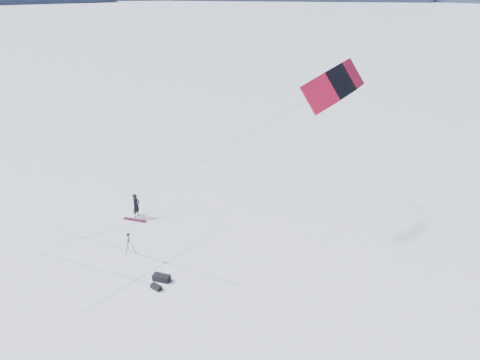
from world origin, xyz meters
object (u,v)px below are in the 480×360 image
Objects in this scene: snowboard at (135,220)px; tripod at (129,241)px; gear_bag_b at (156,287)px; snowkiter at (137,217)px; gear_bag_a at (161,278)px.

tripod is (2.58, -3.27, 0.86)m from snowboard.
snowkiter is at bearing 147.99° from gear_bag_b.
tripod is 1.40× the size of gear_bag_a.
tripod reaches higher than gear_bag_b.
gear_bag_a reaches higher than snowboard.
snowkiter is at bearing 95.64° from tripod.
gear_bag_b is at bearing -52.31° from snowboard.
snowkiter is 2.53× the size of gear_bag_b.
gear_bag_a is at bearing -49.79° from tripod.
gear_bag_b is at bearing -84.08° from gear_bag_a.
tripod is (2.79, -3.73, 0.88)m from snowkiter.
gear_bag_a is (6.00, -4.81, 0.18)m from snowkiter.
tripod is at bearing 149.73° from gear_bag_a.
gear_bag_b is (6.22, -5.53, 0.12)m from snowkiter.
snowboard is at bearing 149.47° from gear_bag_b.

